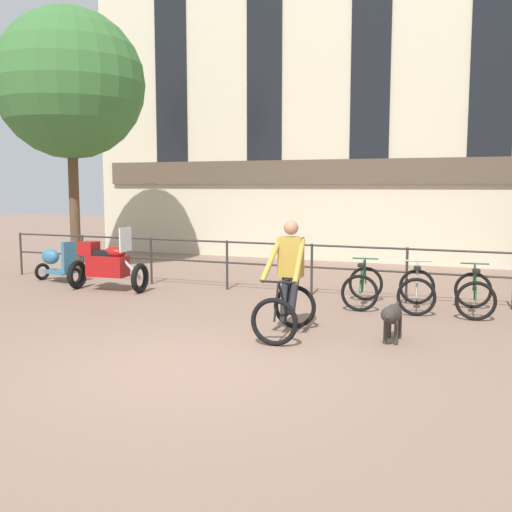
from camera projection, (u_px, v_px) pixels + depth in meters
ground_plane at (189, 368)px, 7.31m from camera, size 60.00×60.00×0.00m
canal_railing at (312, 261)px, 12.02m from camera, size 15.05×0.05×1.05m
building_facade at (373, 85)px, 16.84m from camera, size 18.00×0.72×10.08m
cyclist_with_bike at (288, 284)px, 8.87m from camera, size 0.75×1.21×1.70m
dog at (392, 315)px, 8.42m from camera, size 0.24×1.03×0.58m
parked_motorcycle at (107, 264)px, 12.57m from camera, size 1.68×0.71×1.35m
parked_bicycle_near_lamp at (363, 287)px, 11.02m from camera, size 0.77×1.17×0.86m
parked_bicycle_mid_left at (417, 290)px, 10.66m from camera, size 0.78×1.18×0.86m
parked_bicycle_mid_right at (474, 294)px, 10.30m from camera, size 0.74×1.16×0.86m
parked_scooter at (56, 262)px, 13.68m from camera, size 1.34×0.71×0.96m
tree_canalside_left at (70, 84)px, 15.08m from camera, size 3.75×3.75×6.63m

